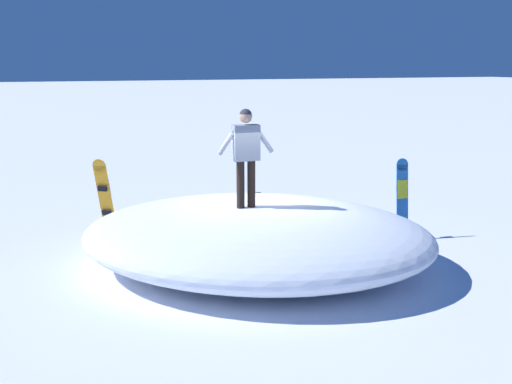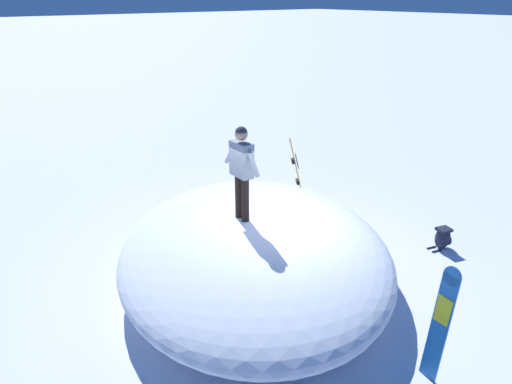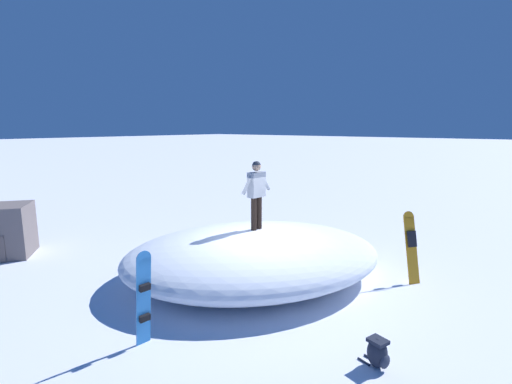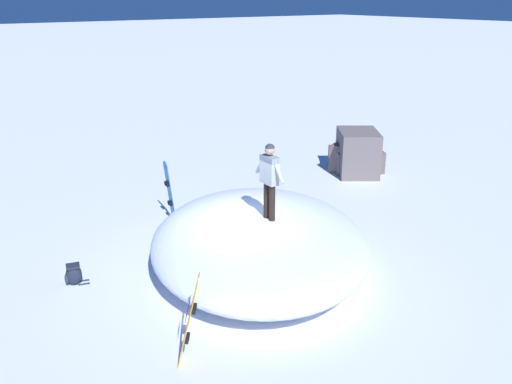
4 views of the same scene
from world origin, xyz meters
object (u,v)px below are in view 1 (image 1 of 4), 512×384
Objects in this scene: snowboarder_standing at (246,149)px; snowboard_primary_upright at (402,198)px; backpack_near at (257,202)px; snowboard_secondary_upright at (105,196)px.

snowboarder_standing is 1.00× the size of snowboard_primary_upright.
snowboard_primary_upright is 3.90m from backpack_near.
backpack_near is at bearing 30.27° from snowboard_primary_upright.
snowboard_primary_upright reaches higher than snowboard_secondary_upright.
snowboard_primary_upright is at bearing -81.27° from snowboarder_standing.
snowboarder_standing is 3.99m from snowboard_secondary_upright.
snowboard_primary_upright is at bearing -149.73° from backpack_near.
backpack_near is at bearing -24.54° from snowboarder_standing.
snowboarder_standing reaches higher than snowboard_secondary_upright.
snowboard_secondary_upright is (2.60, 5.74, -0.01)m from snowboard_primary_upright.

